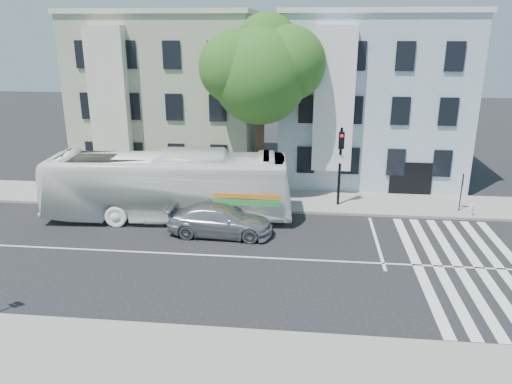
# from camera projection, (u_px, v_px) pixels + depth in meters

# --- Properties ---
(ground) EXTENTS (120.00, 120.00, 0.00)m
(ground) POSITION_uv_depth(u_px,v_px,m) (241.00, 257.00, 23.25)
(ground) COLOR black
(ground) RESTS_ON ground
(sidewalk_far) EXTENTS (80.00, 4.00, 0.15)m
(sidewalk_far) POSITION_uv_depth(u_px,v_px,m) (259.00, 200.00, 30.78)
(sidewalk_far) COLOR gray
(sidewalk_far) RESTS_ON ground
(sidewalk_near) EXTENTS (80.00, 4.00, 0.15)m
(sidewalk_near) POSITION_uv_depth(u_px,v_px,m) (207.00, 365.00, 15.67)
(sidewalk_near) COLOR gray
(sidewalk_near) RESTS_ON ground
(building_left) EXTENTS (12.00, 10.00, 11.00)m
(building_left) POSITION_uv_depth(u_px,v_px,m) (174.00, 95.00, 36.42)
(building_left) COLOR #9EA086
(building_left) RESTS_ON ground
(building_right) EXTENTS (12.00, 10.00, 11.00)m
(building_right) POSITION_uv_depth(u_px,v_px,m) (368.00, 98.00, 34.99)
(building_right) COLOR #9FAFBD
(building_right) RESTS_ON ground
(street_tree) EXTENTS (7.30, 5.90, 11.10)m
(street_tree) POSITION_uv_depth(u_px,v_px,m) (261.00, 70.00, 29.05)
(street_tree) COLOR #2D2116
(street_tree) RESTS_ON ground
(bus) EXTENTS (4.22, 13.76, 3.77)m
(bus) POSITION_uv_depth(u_px,v_px,m) (169.00, 186.00, 27.49)
(bus) COLOR white
(bus) RESTS_ON ground
(sedan) EXTENTS (2.39, 5.47, 1.56)m
(sedan) POSITION_uv_depth(u_px,v_px,m) (220.00, 220.00, 25.55)
(sedan) COLOR #B5B7BC
(sedan) RESTS_ON ground
(hedge) EXTENTS (8.53, 1.30, 0.70)m
(hedge) POSITION_uv_depth(u_px,v_px,m) (187.00, 198.00, 29.79)
(hedge) COLOR #2E6420
(hedge) RESTS_ON sidewalk_far
(traffic_signal) EXTENTS (0.50, 0.55, 4.77)m
(traffic_signal) POSITION_uv_depth(u_px,v_px,m) (340.00, 157.00, 28.75)
(traffic_signal) COLOR black
(traffic_signal) RESTS_ON ground
(fire_hydrant) EXTENTS (0.40, 0.27, 0.70)m
(fire_hydrant) POSITION_uv_depth(u_px,v_px,m) (471.00, 209.00, 27.86)
(fire_hydrant) COLOR silver
(fire_hydrant) RESTS_ON sidewalk_far
(far_sign_pole) EXTENTS (0.40, 0.19, 2.21)m
(far_sign_pole) POSITION_uv_depth(u_px,v_px,m) (462.00, 187.00, 28.32)
(far_sign_pole) COLOR black
(far_sign_pole) RESTS_ON sidewalk_far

